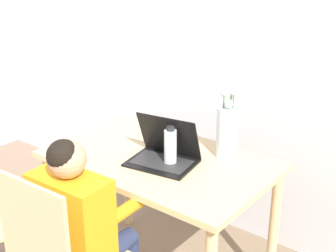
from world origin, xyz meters
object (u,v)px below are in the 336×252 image
Objects in this scene: laptop at (165,152)px; flower_vase at (227,128)px; water_bottle at (170,147)px; person_seated at (82,221)px.

flower_vase reaches higher than laptop.
water_bottle is at bearing -123.93° from flower_vase.
person_seated reaches higher than laptop.
person_seated reaches higher than water_bottle.
flower_vase reaches higher than person_seated.
person_seated is 0.54m from water_bottle.
water_bottle is (0.04, -0.01, 0.04)m from laptop.
water_bottle is at bearing -20.04° from laptop.
person_seated is 2.94× the size of laptop.
laptop is 1.80× the size of water_bottle.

